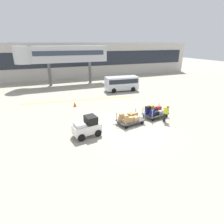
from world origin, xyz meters
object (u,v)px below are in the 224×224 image
(shuttle_van, at_px, (122,83))
(baggage_cart_lead, at_px, (130,119))
(baggage_cart_middle, at_px, (154,112))
(baggage_handler, at_px, (166,113))
(safety_cone_near, at_px, (75,104))
(baggage_tug, at_px, (87,127))

(shuttle_van, bearing_deg, baggage_cart_lead, -111.14)
(baggage_cart_lead, relative_size, baggage_cart_middle, 1.00)
(baggage_handler, bearing_deg, shuttle_van, 85.02)
(baggage_cart_lead, bearing_deg, shuttle_van, 68.86)
(baggage_cart_middle, height_order, baggage_handler, baggage_handler)
(baggage_handler, relative_size, shuttle_van, 0.32)
(baggage_cart_lead, relative_size, baggage_handler, 1.97)
(baggage_cart_middle, bearing_deg, baggage_cart_lead, -169.35)
(baggage_cart_lead, distance_m, baggage_cart_middle, 3.00)
(safety_cone_near, bearing_deg, shuttle_van, 30.39)
(baggage_handler, xyz_separation_m, safety_cone_near, (-6.89, 7.23, -0.59))
(shuttle_van, bearing_deg, baggage_handler, -94.98)
(baggage_cart_lead, distance_m, baggage_handler, 3.38)
(baggage_tug, relative_size, baggage_cart_lead, 0.73)
(baggage_tug, bearing_deg, shuttle_van, 54.99)
(baggage_tug, height_order, safety_cone_near, baggage_tug)
(baggage_tug, height_order, shuttle_van, shuttle_van)
(baggage_tug, xyz_separation_m, safety_cone_near, (0.40, 7.24, -0.48))
(baggage_handler, height_order, safety_cone_near, baggage_handler)
(baggage_handler, relative_size, safety_cone_near, 2.84)
(baggage_handler, distance_m, safety_cone_near, 10.01)
(baggage_tug, bearing_deg, safety_cone_near, 86.85)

